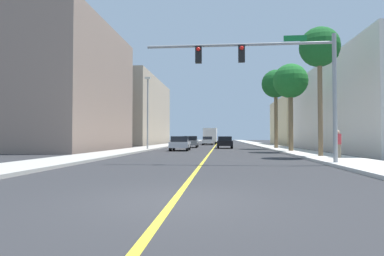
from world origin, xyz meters
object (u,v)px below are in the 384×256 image
at_px(car_silver, 180,143).
at_px(pedestrian, 338,144).
at_px(car_white, 207,141).
at_px(car_black, 225,142).
at_px(palm_near, 319,49).
at_px(traffic_signal_mast, 275,69).
at_px(street_lamp, 148,109).
at_px(delivery_truck, 211,136).
at_px(palm_mid, 290,82).
at_px(car_gray, 190,142).
at_px(palm_far, 276,85).

relative_size(car_silver, pedestrian, 2.42).
height_order(car_white, car_black, car_white).
bearing_deg(palm_near, car_silver, 135.36).
distance_m(traffic_signal_mast, street_lamp, 19.01).
bearing_deg(car_white, pedestrian, -76.95).
relative_size(car_black, delivery_truck, 0.49).
relative_size(car_white, pedestrian, 2.50).
xyz_separation_m(car_black, pedestrian, (6.37, -19.29, 0.21)).
relative_size(street_lamp, palm_near, 0.89).
bearing_deg(street_lamp, palm_mid, -13.38).
bearing_deg(delivery_truck, palm_mid, -74.60).
bearing_deg(palm_near, car_white, 104.85).
xyz_separation_m(palm_mid, car_black, (-5.68, 9.91, -5.47)).
xyz_separation_m(street_lamp, car_gray, (3.49, 9.11, -3.49)).
xyz_separation_m(street_lamp, palm_near, (13.85, -10.78, 2.80)).
height_order(traffic_signal_mast, pedestrian, traffic_signal_mast).
bearing_deg(street_lamp, car_gray, 69.03).
relative_size(palm_near, palm_far, 0.95).
relative_size(traffic_signal_mast, car_white, 2.31).
bearing_deg(palm_near, car_black, 108.79).
relative_size(palm_near, car_silver, 2.14).
height_order(palm_far, car_white, palm_far).
distance_m(street_lamp, delivery_truck, 30.22).
bearing_deg(pedestrian, delivery_truck, 56.70).
height_order(car_white, delivery_truck, delivery_truck).
relative_size(street_lamp, pedestrian, 4.59).
bearing_deg(palm_mid, pedestrian, -85.83).
bearing_deg(palm_mid, delivery_truck, 104.00).
distance_m(palm_near, car_gray, 23.29).
distance_m(car_white, pedestrian, 35.94).
xyz_separation_m(palm_far, pedestrian, (0.70, -16.92, -6.25)).
distance_m(street_lamp, car_silver, 4.92).
distance_m(car_silver, delivery_truck, 30.17).
relative_size(palm_mid, palm_far, 0.88).
relative_size(street_lamp, car_black, 1.92).
bearing_deg(delivery_truck, car_silver, -92.38).
distance_m(palm_mid, car_gray, 16.86).
xyz_separation_m(traffic_signal_mast, pedestrian, (4.13, 3.45, -3.75)).
bearing_deg(car_white, palm_mid, -73.25).
bearing_deg(delivery_truck, car_black, -82.37).
relative_size(street_lamp, car_white, 1.84).
distance_m(car_white, car_black, 15.71).
distance_m(car_silver, car_white, 22.68).
distance_m(palm_far, delivery_truck, 27.17).
bearing_deg(car_gray, car_black, -30.61).
relative_size(car_gray, delivery_truck, 0.56).
relative_size(car_white, delivery_truck, 0.51).
height_order(palm_near, delivery_truck, palm_near).
bearing_deg(palm_far, pedestrian, -87.62).
relative_size(palm_near, pedestrian, 5.19).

